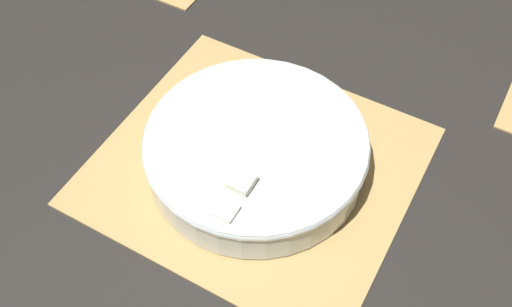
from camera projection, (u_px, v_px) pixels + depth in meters
The scene contains 3 objects.
ground_plane at pixel (256, 166), 0.84m from camera, with size 6.00×6.00×0.00m, color black.
bamboo_mat_center at pixel (256, 165), 0.83m from camera, with size 0.42×0.38×0.01m.
fruit_salad_bowl at pixel (256, 149), 0.80m from camera, with size 0.30×0.30×0.07m.
Camera 1 is at (0.24, -0.43, 0.67)m, focal length 42.00 mm.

